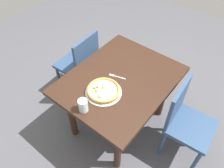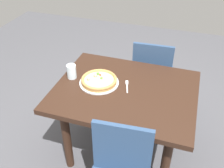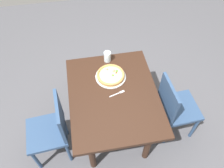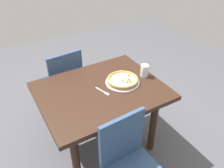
{
  "view_description": "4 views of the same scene",
  "coord_description": "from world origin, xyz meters",
  "px_view_note": "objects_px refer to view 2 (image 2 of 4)",
  "views": [
    {
      "loc": [
        -1.18,
        -0.84,
        2.23
      ],
      "look_at": [
        -0.11,
        0.01,
        0.75
      ],
      "focal_mm": 35.82,
      "sensor_mm": 36.0,
      "label": 1
    },
    {
      "loc": [
        0.41,
        -1.58,
        1.95
      ],
      "look_at": [
        -0.11,
        0.01,
        0.75
      ],
      "focal_mm": 41.21,
      "sensor_mm": 36.0,
      "label": 2
    },
    {
      "loc": [
        1.28,
        -0.24,
        2.56
      ],
      "look_at": [
        -0.11,
        0.01,
        0.75
      ],
      "focal_mm": 35.96,
      "sensor_mm": 36.0,
      "label": 3
    },
    {
      "loc": [
        0.76,
        1.5,
        1.96
      ],
      "look_at": [
        -0.11,
        0.01,
        0.75
      ],
      "focal_mm": 37.0,
      "sensor_mm": 36.0,
      "label": 4
    }
  ],
  "objects_px": {
    "chair_far": "(152,74)",
    "pizza": "(99,80)",
    "dining_table": "(125,100)",
    "plate": "(99,83)",
    "drinking_glass": "(72,72)",
    "fork": "(127,85)"
  },
  "relations": [
    {
      "from": "pizza",
      "to": "drinking_glass",
      "type": "distance_m",
      "value": 0.25
    },
    {
      "from": "chair_far",
      "to": "fork",
      "type": "relative_size",
      "value": 5.41
    },
    {
      "from": "plate",
      "to": "fork",
      "type": "height_order",
      "value": "plate"
    },
    {
      "from": "fork",
      "to": "dining_table",
      "type": "bearing_deg",
      "value": 162.58
    },
    {
      "from": "dining_table",
      "to": "drinking_glass",
      "type": "height_order",
      "value": "drinking_glass"
    },
    {
      "from": "plate",
      "to": "fork",
      "type": "bearing_deg",
      "value": 9.44
    },
    {
      "from": "chair_far",
      "to": "plate",
      "type": "xyz_separation_m",
      "value": [
        -0.33,
        -0.65,
        0.25
      ]
    },
    {
      "from": "chair_far",
      "to": "plate",
      "type": "relative_size",
      "value": 2.74
    },
    {
      "from": "dining_table",
      "to": "plate",
      "type": "xyz_separation_m",
      "value": [
        -0.22,
        0.01,
        0.12
      ]
    },
    {
      "from": "plate",
      "to": "drinking_glass",
      "type": "distance_m",
      "value": 0.25
    },
    {
      "from": "chair_far",
      "to": "drinking_glass",
      "type": "relative_size",
      "value": 7.4
    },
    {
      "from": "fork",
      "to": "chair_far",
      "type": "bearing_deg",
      "value": -26.72
    },
    {
      "from": "plate",
      "to": "drinking_glass",
      "type": "xyz_separation_m",
      "value": [
        -0.24,
        0.01,
        0.05
      ]
    },
    {
      "from": "dining_table",
      "to": "pizza",
      "type": "distance_m",
      "value": 0.27
    },
    {
      "from": "dining_table",
      "to": "drinking_glass",
      "type": "bearing_deg",
      "value": 177.84
    },
    {
      "from": "plate",
      "to": "fork",
      "type": "distance_m",
      "value": 0.23
    },
    {
      "from": "dining_table",
      "to": "fork",
      "type": "height_order",
      "value": "fork"
    },
    {
      "from": "dining_table",
      "to": "pizza",
      "type": "height_order",
      "value": "pizza"
    },
    {
      "from": "chair_far",
      "to": "pizza",
      "type": "relative_size",
      "value": 3.02
    },
    {
      "from": "drinking_glass",
      "to": "fork",
      "type": "bearing_deg",
      "value": 3.78
    },
    {
      "from": "fork",
      "to": "drinking_glass",
      "type": "distance_m",
      "value": 0.47
    },
    {
      "from": "dining_table",
      "to": "drinking_glass",
      "type": "xyz_separation_m",
      "value": [
        -0.47,
        0.02,
        0.17
      ]
    }
  ]
}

